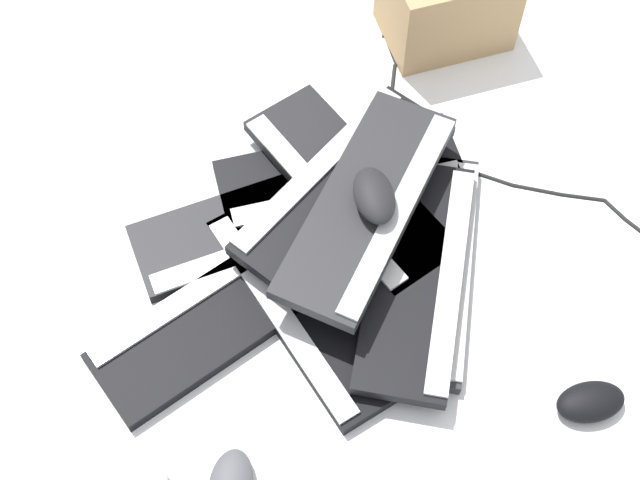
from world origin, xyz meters
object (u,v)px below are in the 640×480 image
Objects in this scene: keyboard_4 at (308,302)px; mouse_0 at (132,478)px; mouse_3 at (374,196)px; mouse_1 at (324,289)px; mouse_4 at (590,402)px; keyboard_1 at (340,174)px; keyboard_5 at (348,187)px; keyboard_0 at (428,265)px; keyboard_6 at (418,275)px; keyboard_3 at (220,315)px; keyboard_7 at (343,187)px; keyboard_2 at (260,225)px; keyboard_8 at (368,205)px.

keyboard_4 is 0.39m from mouse_0.
mouse_1 is at bearing -45.29° from mouse_3.
keyboard_1 is at bearing -61.09° from mouse_4.
keyboard_5 is 0.21m from mouse_1.
keyboard_6 is (-0.01, -0.04, 0.03)m from keyboard_0.
keyboard_3 is at bearing -158.12° from keyboard_4.
keyboard_6 is at bearing -48.28° from keyboard_1.
keyboard_7 reaches higher than mouse_4.
keyboard_0 is 4.08× the size of mouse_1.
keyboard_1 and keyboard_4 have the same top height.
mouse_1 is (0.14, -0.12, 0.04)m from keyboard_2.
mouse_1 is 0.45m from mouse_4.
keyboard_1 is 0.64m from mouse_0.
keyboard_2 is 4.07× the size of mouse_0.
keyboard_7 is 1.00× the size of keyboard_8.
mouse_1 is at bearing 54.10° from mouse_0.
keyboard_3 is at bearing -70.50° from mouse_3.
mouse_4 is at bearing -29.86° from keyboard_8.
keyboard_7 reaches higher than keyboard_0.
keyboard_8 is 0.47m from mouse_4.
keyboard_4 is at bearing -114.03° from keyboard_8.
keyboard_0 is at bearing -3.06° from keyboard_2.
mouse_3 reaches higher than keyboard_7.
keyboard_8 is at bearing -54.99° from mouse_4.
keyboard_3 is 0.18m from mouse_1.
keyboard_2 is 0.97× the size of keyboard_8.
keyboard_4 is 0.22m from keyboard_5.
mouse_4 is at bearing -33.55° from keyboard_0.
keyboard_0 is at bearing 27.71° from keyboard_3.
keyboard_5 is 0.93× the size of keyboard_8.
keyboard_5 is at bearing -63.78° from keyboard_1.
keyboard_5 is 0.54m from mouse_4.
keyboard_3 and keyboard_4 have the same top height.
keyboard_4 is at bearing 56.24° from mouse_0.
mouse_0 reaches higher than keyboard_0.
keyboard_3 is 1.03× the size of keyboard_4.
keyboard_4 is at bearing 59.34° from mouse_1.
mouse_3 is (0.01, -0.00, 0.04)m from keyboard_8.
mouse_4 is at bearing -35.96° from keyboard_1.
keyboard_5 is 0.97× the size of keyboard_6.
keyboard_4 is at bearing 21.88° from keyboard_3.
keyboard_2 is at bearing -172.41° from keyboard_8.
keyboard_7 is at bearing 140.72° from keyboard_6.
keyboard_6 reaches higher than keyboard_3.
keyboard_1 is 1.00× the size of keyboard_7.
keyboard_8 is at bearing -54.58° from keyboard_5.
mouse_4 is (0.45, -0.27, -0.05)m from keyboard_7.
mouse_3 is at bearing 140.61° from keyboard_6.
keyboard_8 reaches higher than keyboard_3.
mouse_1 is at bearing -147.60° from keyboard_0.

